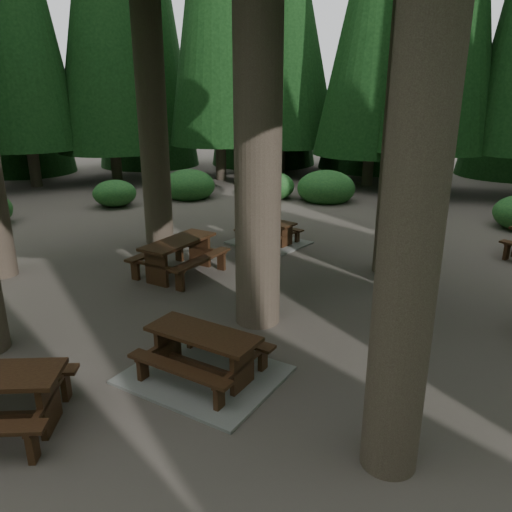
% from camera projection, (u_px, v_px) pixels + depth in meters
% --- Properties ---
extents(ground, '(80.00, 80.00, 0.00)m').
position_uv_depth(ground, '(217.00, 316.00, 9.88)').
color(ground, '#4A423C').
rests_on(ground, ground).
extents(picnic_table_a, '(2.38, 2.00, 0.77)m').
position_uv_depth(picnic_table_a, '(204.00, 362.00, 7.70)').
color(picnic_table_a, gray).
rests_on(picnic_table_a, ground).
extents(picnic_table_b, '(1.72, 2.08, 0.87)m').
position_uv_depth(picnic_table_b, '(179.00, 252.00, 11.89)').
color(picnic_table_b, '#32190F').
rests_on(picnic_table_b, ground).
extents(picnic_table_c, '(2.32, 2.05, 0.69)m').
position_uv_depth(picnic_table_c, '(269.00, 236.00, 14.43)').
color(picnic_table_c, gray).
rests_on(picnic_table_c, ground).
extents(shrub_ring, '(23.86, 24.64, 1.49)m').
position_uv_depth(shrub_ring, '(266.00, 291.00, 10.06)').
color(shrub_ring, '#1D5627').
rests_on(shrub_ring, ground).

